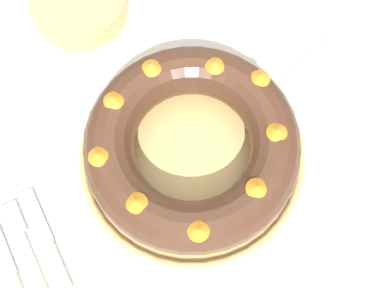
% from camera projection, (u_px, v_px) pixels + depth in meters
% --- Properties ---
extents(ground_plane, '(8.00, 8.00, 0.00)m').
position_uv_depth(ground_plane, '(192.00, 240.00, 1.40)').
color(ground_plane, brown).
extents(dining_table, '(1.41, 1.21, 0.74)m').
position_uv_depth(dining_table, '(191.00, 190.00, 0.78)').
color(dining_table, silver).
rests_on(dining_table, ground_plane).
extents(serving_dish, '(0.36, 0.36, 0.02)m').
position_uv_depth(serving_dish, '(192.00, 154.00, 0.71)').
color(serving_dish, tan).
rests_on(serving_dish, dining_table).
extents(bundt_cake, '(0.32, 0.32, 0.09)m').
position_uv_depth(bundt_cake, '(192.00, 144.00, 0.66)').
color(bundt_cake, '#4C2D1E').
rests_on(bundt_cake, serving_dish).
extents(fork, '(0.02, 0.18, 0.01)m').
position_uv_depth(fork, '(27.00, 249.00, 0.66)').
color(fork, white).
rests_on(fork, dining_table).
extents(serving_knife, '(0.02, 0.21, 0.01)m').
position_uv_depth(serving_knife, '(12.00, 278.00, 0.65)').
color(serving_knife, white).
rests_on(serving_knife, dining_table).
extents(cake_knife, '(0.02, 0.17, 0.01)m').
position_uv_depth(cake_knife, '(49.00, 246.00, 0.67)').
color(cake_knife, white).
rests_on(cake_knife, dining_table).
extents(side_bowl, '(0.17, 0.17, 0.04)m').
position_uv_depth(side_bowl, '(79.00, 5.00, 0.79)').
color(side_bowl, tan).
rests_on(side_bowl, dining_table).
extents(napkin, '(0.20, 0.17, 0.00)m').
position_uv_depth(napkin, '(337.00, 76.00, 0.76)').
color(napkin, '#B2D1B7').
rests_on(napkin, dining_table).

